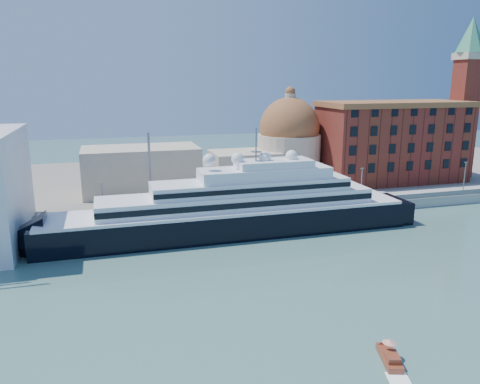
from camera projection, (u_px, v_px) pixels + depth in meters
name	position (u px, v px, depth m)	size (l,w,h in m)	color
ground	(295.00, 274.00, 77.22)	(400.00, 400.00, 0.00)	#3C6862
quay	(239.00, 212.00, 108.67)	(180.00, 10.00, 2.50)	gray
land	(203.00, 178.00, 147.00)	(260.00, 72.00, 2.00)	slate
quay_fence	(244.00, 210.00, 104.04)	(180.00, 0.10, 1.20)	slate
superyacht	(218.00, 215.00, 95.58)	(85.69, 11.88, 25.61)	black
water_taxi	(390.00, 357.00, 53.16)	(3.23, 5.56, 2.51)	maroon
warehouse	(392.00, 141.00, 136.64)	(43.00, 19.00, 23.25)	maroon
campanile	(466.00, 88.00, 139.65)	(8.40, 8.40, 47.00)	maroon
church	(237.00, 155.00, 130.28)	(66.00, 18.00, 25.50)	beige
lamp_posts	(185.00, 181.00, 101.60)	(120.80, 2.40, 18.00)	slate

